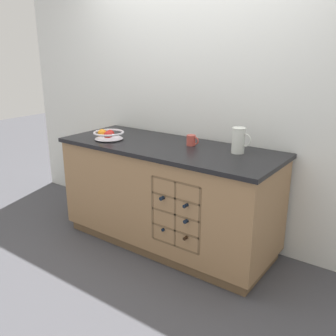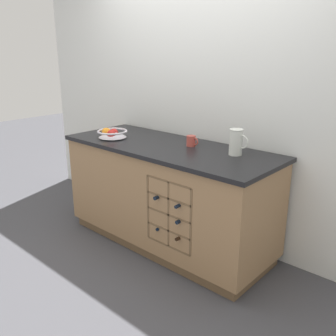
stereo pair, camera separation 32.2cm
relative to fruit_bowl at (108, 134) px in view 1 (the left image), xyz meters
name	(u,v)px [view 1 (the left image)]	position (x,y,z in m)	size (l,w,h in m)	color
ground_plane	(168,242)	(0.56, 0.14, -0.96)	(14.00, 14.00, 0.00)	#424247
back_wall	(196,98)	(0.56, 0.57, 0.31)	(4.40, 0.06, 2.55)	silver
kitchen_island	(168,195)	(0.56, 0.14, -0.50)	(1.94, 0.77, 0.92)	brown
fruit_bowl	(108,134)	(0.00, 0.00, 0.00)	(0.27, 0.27, 0.09)	silver
white_pitcher	(239,140)	(1.15, 0.27, 0.06)	(0.16, 0.11, 0.20)	silver
ceramic_mug	(191,140)	(0.72, 0.26, 0.00)	(0.11, 0.08, 0.09)	#B7473D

